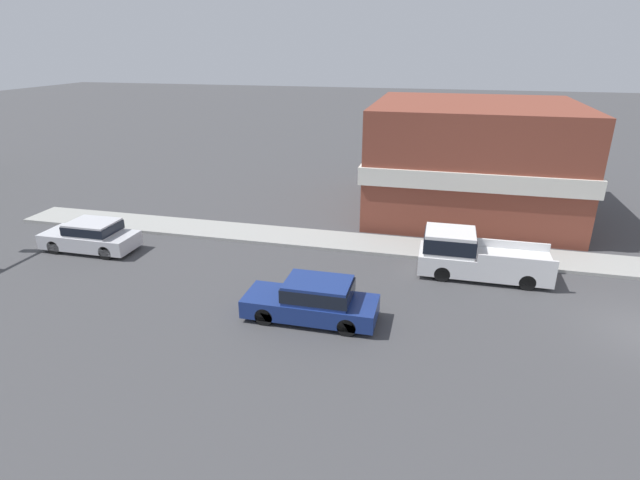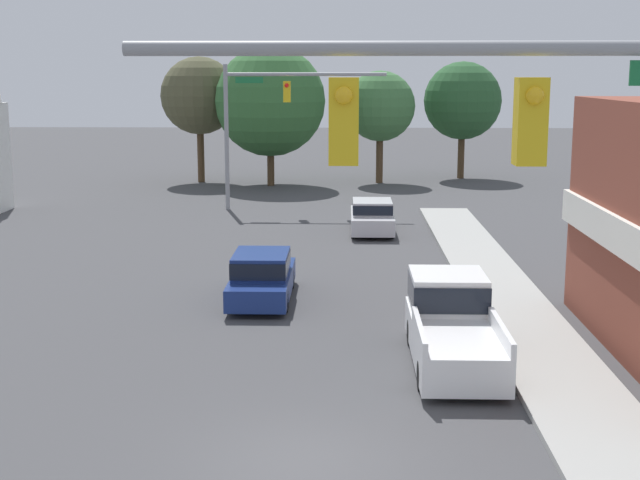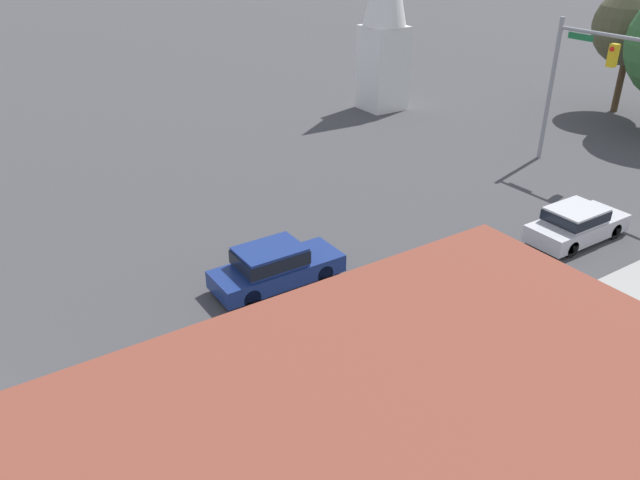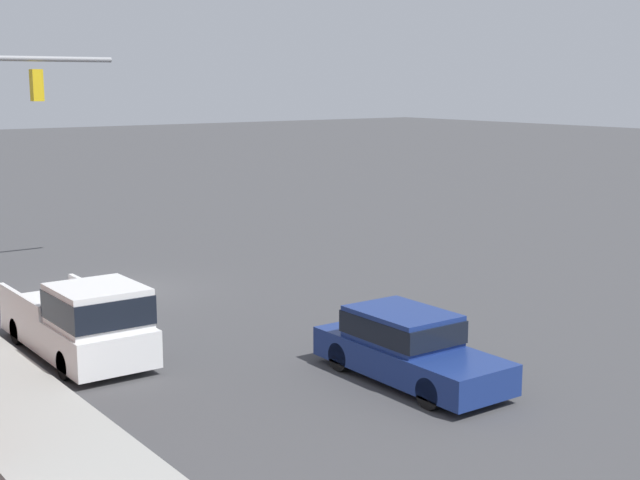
{
  "view_description": "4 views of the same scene",
  "coord_description": "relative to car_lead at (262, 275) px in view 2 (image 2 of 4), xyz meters",
  "views": [
    {
      "loc": [
        -17.1,
        7.58,
        9.29
      ],
      "look_at": [
        -1.18,
        11.5,
        2.83
      ],
      "focal_mm": 28.0,
      "sensor_mm": 36.0,
      "label": 1
    },
    {
      "loc": [
        0.73,
        -15.1,
        6.93
      ],
      "look_at": [
        -0.06,
        11.68,
        1.89
      ],
      "focal_mm": 50.0,
      "sensor_mm": 36.0,
      "label": 2
    },
    {
      "loc": [
        15.09,
        2.35,
        11.89
      ],
      "look_at": [
        0.44,
        12.0,
        2.69
      ],
      "focal_mm": 35.0,
      "sensor_mm": 36.0,
      "label": 3
    },
    {
      "loc": [
        10.68,
        25.63,
        6.47
      ],
      "look_at": [
        -0.33,
        10.43,
        3.13
      ],
      "focal_mm": 50.0,
      "sensor_mm": 36.0,
      "label": 4
    }
  ],
  "objects": [
    {
      "name": "backdrop_tree_center",
      "position": [
        4.7,
        30.2,
        4.05
      ],
      "size": [
        4.44,
        4.44,
        7.09
      ],
      "color": "#4C3823",
      "rests_on": "ground"
    },
    {
      "name": "car_oncoming",
      "position": [
        3.72,
        11.96,
        -0.03
      ],
      "size": [
        1.84,
        4.48,
        1.47
      ],
      "rotation": [
        0.0,
        0.0,
        3.14
      ],
      "color": "black",
      "rests_on": "ground"
    },
    {
      "name": "backdrop_tree_right_mid",
      "position": [
        10.23,
        32.86,
        4.32
      ],
      "size": [
        5.11,
        5.11,
        7.69
      ],
      "color": "#4C3823",
      "rests_on": "ground"
    },
    {
      "name": "pickup_truck_parked",
      "position": [
        5.17,
        -5.56,
        0.15
      ],
      "size": [
        1.96,
        5.4,
        1.95
      ],
      "color": "black",
      "rests_on": "ground"
    },
    {
      "name": "ground_plane",
      "position": [
        1.85,
        -11.56,
        -0.8
      ],
      "size": [
        200.0,
        200.0,
        0.0
      ],
      "primitive_type": "plane",
      "color": "#424244"
    },
    {
      "name": "near_signal_assembly",
      "position": [
        5.43,
        -15.81,
        4.82
      ],
      "size": [
        8.06,
        0.49,
        7.72
      ],
      "color": "gray",
      "rests_on": "ground"
    },
    {
      "name": "sidewalk_curb",
      "position": [
        7.55,
        -11.56,
        -0.73
      ],
      "size": [
        2.4,
        60.0,
        0.14
      ],
      "color": "#9E9E99",
      "rests_on": "ground"
    },
    {
      "name": "backdrop_tree_left_mid",
      "position": [
        -2.12,
        28.59,
        4.43
      ],
      "size": [
        6.8,
        6.8,
        8.63
      ],
      "color": "#4C3823",
      "rests_on": "ground"
    },
    {
      "name": "car_lead",
      "position": [
        0.0,
        0.0,
        0.0
      ],
      "size": [
        1.78,
        4.79,
        1.54
      ],
      "color": "black",
      "rests_on": "ground"
    },
    {
      "name": "far_signal_assembly",
      "position": [
        -1.01,
        18.66,
        4.57
      ],
      "size": [
        8.21,
        0.49,
        7.36
      ],
      "color": "gray",
      "rests_on": "ground"
    },
    {
      "name": "backdrop_tree_left_far",
      "position": [
        -6.77,
        30.31,
        4.7
      ],
      "size": [
        4.91,
        4.91,
        7.97
      ],
      "color": "#4C3823",
      "rests_on": "ground"
    }
  ]
}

